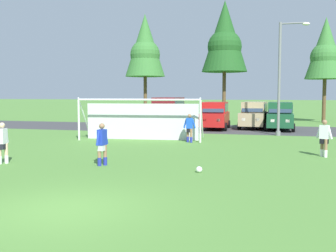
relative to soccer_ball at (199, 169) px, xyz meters
name	(u,v)px	position (x,y,z in m)	size (l,w,h in m)	color
ground_plane	(191,140)	(-2.31, 9.73, -0.11)	(400.00, 400.00, 0.00)	#518438
parking_lot_strip	(212,129)	(-2.31, 18.14, -0.11)	(52.00, 8.40, 0.01)	#3D3D3F
soccer_ball	(199,169)	(0.00, 0.00, 0.00)	(0.22, 0.22, 0.22)	white
soccer_goal	(141,119)	(-5.27, 9.13, 1.18)	(7.56, 2.62, 2.57)	white
player_striker_near	(3,143)	(-7.84, -0.23, 0.71)	(0.29, 0.75, 1.64)	beige
player_midfield_center	(102,144)	(-3.87, 0.41, 0.71)	(0.31, 0.73, 1.64)	#936B4C
player_defender_far	(324,138)	(4.65, 4.93, 0.71)	(0.69, 0.41, 1.64)	#936B4C
player_winger_left	(189,128)	(-2.18, 8.64, 0.71)	(0.75, 0.30, 1.64)	#936B4C
parked_car_slot_far_left	(136,117)	(-8.88, 18.23, 0.77)	(2.13, 4.25, 1.72)	#B2B2BC
parked_car_slot_left	(168,112)	(-5.77, 17.43, 1.23)	(2.32, 4.86, 2.52)	maroon
parked_car_slot_center_left	(215,115)	(-2.02, 17.74, 1.00)	(2.23, 4.65, 2.16)	red
parked_car_slot_center	(254,115)	(0.96, 19.21, 1.00)	(2.40, 4.73, 2.16)	tan
parked_car_slot_center_right	(280,116)	(2.94, 18.28, 1.00)	(2.16, 4.61, 2.16)	#194C2D
tree_left_edge	(145,48)	(-10.85, 26.82, 7.61)	(4.21, 4.21, 11.23)	brown
tree_mid_left	(225,39)	(-2.43, 26.68, 8.22)	(4.54, 4.54, 12.11)	brown
tree_center_back	(326,50)	(7.26, 28.46, 6.98)	(3.87, 3.87, 10.31)	brown
street_lamp	(282,77)	(2.96, 13.89, 3.77)	(2.00, 0.32, 7.48)	slate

